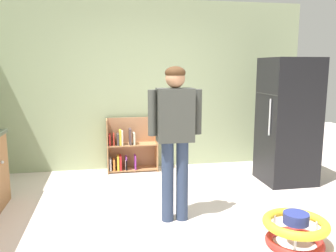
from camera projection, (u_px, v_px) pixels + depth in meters
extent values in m
plane|color=silver|center=(176.00, 228.00, 3.59)|extent=(12.00, 12.00, 0.00)
cube|color=#9CAB81|center=(147.00, 86.00, 5.63)|extent=(5.20, 0.06, 2.70)
sphere|color=silver|center=(2.00, 162.00, 4.03)|extent=(0.04, 0.04, 0.04)
cube|color=black|center=(288.00, 121.00, 4.94)|extent=(0.70, 0.68, 1.78)
cylinder|color=silver|center=(270.00, 117.00, 4.70)|extent=(0.02, 0.02, 0.50)
cube|color=#333333|center=(266.00, 94.00, 4.81)|extent=(0.01, 0.67, 0.01)
cube|color=#AF7C4E|center=(107.00, 146.00, 5.45)|extent=(0.02, 0.28, 0.85)
cube|color=#AF7C4E|center=(156.00, 144.00, 5.59)|extent=(0.02, 0.28, 0.85)
cube|color=#AF7954|center=(132.00, 143.00, 5.65)|extent=(0.80, 0.02, 0.85)
cube|color=#AF7C4E|center=(133.00, 169.00, 5.59)|extent=(0.76, 0.24, 0.02)
cube|color=#AF7C4E|center=(132.00, 144.00, 5.52)|extent=(0.76, 0.24, 0.02)
cube|color=silver|center=(111.00, 164.00, 5.48)|extent=(0.03, 0.17, 0.19)
cube|color=red|center=(110.00, 139.00, 5.41)|extent=(0.02, 0.17, 0.18)
cube|color=orange|center=(114.00, 164.00, 5.49)|extent=(0.03, 0.17, 0.17)
cube|color=red|center=(114.00, 139.00, 5.42)|extent=(0.02, 0.17, 0.18)
cube|color=gold|center=(118.00, 163.00, 5.50)|extent=(0.03, 0.17, 0.22)
cube|color=#3F383A|center=(118.00, 139.00, 5.43)|extent=(0.03, 0.17, 0.17)
cube|color=red|center=(120.00, 163.00, 5.50)|extent=(0.03, 0.17, 0.23)
cube|color=gold|center=(120.00, 137.00, 5.44)|extent=(0.03, 0.17, 0.23)
cube|color=silver|center=(126.00, 164.00, 5.52)|extent=(0.03, 0.17, 0.16)
cube|color=beige|center=(122.00, 138.00, 5.44)|extent=(0.02, 0.17, 0.22)
cube|color=purple|center=(126.00, 163.00, 5.52)|extent=(0.02, 0.17, 0.21)
cube|color=#4A393B|center=(130.00, 136.00, 5.46)|extent=(0.03, 0.17, 0.25)
cube|color=purple|center=(135.00, 162.00, 5.54)|extent=(0.02, 0.17, 0.22)
cube|color=beige|center=(134.00, 138.00, 5.48)|extent=(0.03, 0.17, 0.18)
cylinder|color=#2E3C58|center=(168.00, 182.00, 3.71)|extent=(0.13, 0.13, 0.88)
cylinder|color=#2E3C58|center=(182.00, 181.00, 3.74)|extent=(0.13, 0.13, 0.88)
cube|color=#3E403A|center=(175.00, 115.00, 3.61)|extent=(0.38, 0.22, 0.56)
cylinder|color=#3E403A|center=(152.00, 113.00, 3.56)|extent=(0.09, 0.09, 0.47)
cylinder|color=#3E403A|center=(197.00, 112.00, 3.64)|extent=(0.09, 0.09, 0.47)
sphere|color=tan|center=(175.00, 78.00, 3.54)|extent=(0.20, 0.20, 0.20)
ellipsoid|color=#482D19|center=(175.00, 73.00, 3.53)|extent=(0.21, 0.21, 0.13)
torus|color=red|center=(294.00, 242.00, 3.25)|extent=(0.54, 0.54, 0.07)
torus|color=yellow|center=(296.00, 223.00, 3.22)|extent=(0.60, 0.60, 0.08)
cylinder|color=navy|center=(296.00, 218.00, 3.21)|extent=(0.23, 0.23, 0.10)
cylinder|color=silver|center=(316.00, 231.00, 3.27)|extent=(0.02, 0.02, 0.18)
cylinder|color=silver|center=(274.00, 224.00, 3.40)|extent=(0.02, 0.02, 0.18)
cylinder|color=silver|center=(295.00, 244.00, 3.03)|extent=(0.02, 0.02, 0.18)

